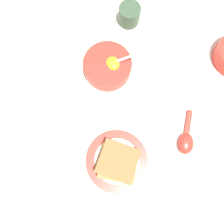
% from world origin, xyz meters
% --- Properties ---
extents(ground_plane, '(3.00, 3.00, 0.00)m').
position_xyz_m(ground_plane, '(0.00, 0.00, 0.00)').
color(ground_plane, silver).
extents(egg_bowl, '(0.16, 0.16, 0.08)m').
position_xyz_m(egg_bowl, '(0.22, -0.04, 0.03)').
color(egg_bowl, red).
rests_on(egg_bowl, ground_plane).
extents(toast_plate, '(0.19, 0.19, 0.01)m').
position_xyz_m(toast_plate, '(0.13, 0.25, 0.01)').
color(toast_plate, red).
rests_on(toast_plate, ground_plane).
extents(toast_sandwich, '(0.13, 0.12, 0.05)m').
position_xyz_m(toast_sandwich, '(0.13, 0.25, 0.04)').
color(toast_sandwich, brown).
rests_on(toast_sandwich, toast_plate).
extents(soup_spoon, '(0.05, 0.14, 0.03)m').
position_xyz_m(soup_spoon, '(-0.06, 0.15, 0.01)').
color(soup_spoon, red).
rests_on(soup_spoon, ground_plane).
extents(drinking_cup, '(0.07, 0.07, 0.06)m').
position_xyz_m(drinking_cup, '(0.19, -0.23, 0.03)').
color(drinking_cup, '#334733').
rests_on(drinking_cup, ground_plane).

